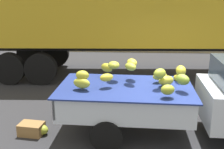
{
  "coord_description": "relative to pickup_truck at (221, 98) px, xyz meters",
  "views": [
    {
      "loc": [
        -1.31,
        -5.85,
        3.02
      ],
      "look_at": [
        -1.64,
        -0.14,
        1.32
      ],
      "focal_mm": 44.47,
      "sensor_mm": 36.0,
      "label": 1
    }
  ],
  "objects": [
    {
      "name": "curb_strip",
      "position": [
        -0.66,
        9.1,
        -0.81
      ],
      "size": [
        80.0,
        0.8,
        0.16
      ],
      "primitive_type": "cube",
      "color": "gray",
      "rests_on": "ground"
    },
    {
      "name": "semi_trailer",
      "position": [
        -1.41,
        4.66,
        1.65
      ],
      "size": [
        12.1,
        3.08,
        3.95
      ],
      "rotation": [
        0.0,
        0.0,
        0.04
      ],
      "color": "gold",
      "rests_on": "ground"
    },
    {
      "name": "pickup_truck",
      "position": [
        0.0,
        0.0,
        0.0
      ],
      "size": [
        5.13,
        1.92,
        1.7
      ],
      "rotation": [
        0.0,
        0.0,
        -0.04
      ],
      "color": "silver",
      "rests_on": "ground"
    },
    {
      "name": "ground",
      "position": [
        -0.66,
        0.3,
        -0.89
      ],
      "size": [
        220.0,
        220.0,
        0.0
      ],
      "primitive_type": "plane",
      "color": "#28282B"
    },
    {
      "name": "produce_crate",
      "position": [
        -4.06,
        -0.16,
        -0.75
      ],
      "size": [
        0.56,
        0.43,
        0.26
      ],
      "primitive_type": "cube",
      "rotation": [
        0.0,
        0.0,
        -0.13
      ],
      "color": "olive",
      "rests_on": "ground"
    },
    {
      "name": "fallen_banana_bunch_near_tailgate",
      "position": [
        -3.84,
        -0.13,
        -0.78
      ],
      "size": [
        0.4,
        0.37,
        0.22
      ],
      "primitive_type": "ellipsoid",
      "rotation": [
        0.0,
        0.0,
        2.66
      ],
      "color": "#9BA62D",
      "rests_on": "ground"
    }
  ]
}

